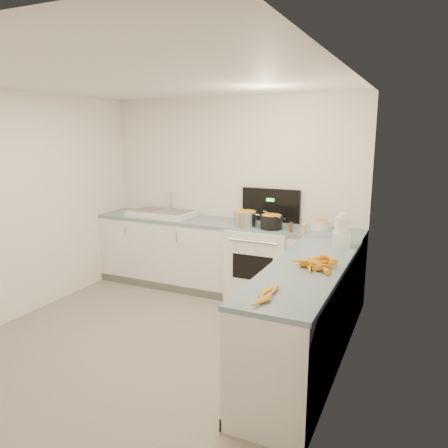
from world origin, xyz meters
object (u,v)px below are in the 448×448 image
at_px(stove, 262,262).
at_px(black_pot, 271,223).
at_px(mixing_bowl, 320,225).
at_px(spice_jar, 304,229).
at_px(sink, 162,213).
at_px(steel_pot, 245,220).
at_px(extract_bottle, 291,227).
at_px(food_processor, 342,232).

bearing_deg(stove, black_pot, -40.36).
height_order(mixing_bowl, spice_jar, mixing_bowl).
distance_m(sink, spice_jar, 2.02).
distance_m(steel_pot, black_pot, 0.32).
height_order(black_pot, spice_jar, black_pot).
height_order(steel_pot, spice_jar, steel_pot).
distance_m(steel_pot, extract_bottle, 0.59).
bearing_deg(mixing_bowl, sink, -178.05).
height_order(spice_jar, food_processor, food_processor).
relative_size(extract_bottle, food_processor, 0.35).
distance_m(black_pot, spice_jar, 0.41).
height_order(sink, extract_bottle, sink).
bearing_deg(extract_bottle, steel_pot, 173.72).
bearing_deg(steel_pot, spice_jar, -3.10).
height_order(extract_bottle, spice_jar, extract_bottle).
bearing_deg(mixing_bowl, black_pot, -157.60).
xyz_separation_m(mixing_bowl, food_processor, (0.36, -0.67, 0.09)).
height_order(steel_pot, extract_bottle, steel_pot).
relative_size(stove, black_pot, 5.28).
distance_m(black_pot, extract_bottle, 0.27).
relative_size(steel_pot, extract_bottle, 2.44).
height_order(sink, black_pot, sink).
height_order(mixing_bowl, extract_bottle, extract_bottle).
distance_m(steel_pot, spice_jar, 0.73).
bearing_deg(food_processor, spice_jar, 140.70).
xyz_separation_m(stove, extract_bottle, (0.41, -0.21, 0.52)).
xyz_separation_m(sink, food_processor, (2.49, -0.60, 0.10)).
relative_size(stove, mixing_bowl, 5.91).
relative_size(sink, black_pot, 3.34).
distance_m(stove, mixing_bowl, 0.86).
distance_m(steel_pot, mixing_bowl, 0.88).
relative_size(sink, extract_bottle, 7.46).
bearing_deg(spice_jar, stove, 161.73).
relative_size(sink, steel_pot, 3.06).
bearing_deg(steel_pot, sink, 172.88).
xyz_separation_m(stove, black_pot, (0.15, -0.13, 0.54)).
xyz_separation_m(steel_pot, extract_bottle, (0.58, -0.06, -0.03)).
bearing_deg(black_pot, sink, 174.85).
height_order(steel_pot, black_pot, steel_pot).
xyz_separation_m(stove, mixing_bowl, (0.68, 0.09, 0.52)).
relative_size(stove, extract_bottle, 11.80).
xyz_separation_m(black_pot, spice_jar, (0.40, -0.05, -0.02)).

